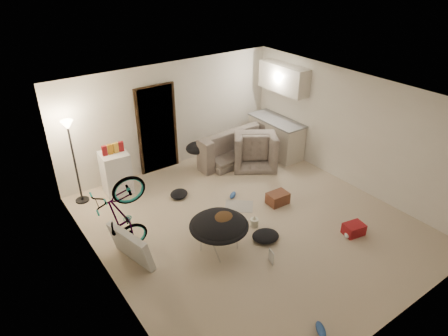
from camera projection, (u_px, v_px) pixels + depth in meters
floor at (250, 223)px, 7.75m from camera, size 5.50×6.00×0.02m
ceiling at (255, 99)px, 6.54m from camera, size 5.50×6.00×0.02m
wall_back at (171, 116)px, 9.29m from camera, size 5.50×0.02×2.50m
wall_front at (403, 260)px, 5.00m from camera, size 5.50×0.02×2.50m
wall_left at (103, 219)px, 5.74m from camera, size 0.02×6.00×2.50m
wall_right at (352, 130)px, 8.55m from camera, size 0.02×6.00×2.50m
doorway at (157, 129)px, 9.17m from camera, size 0.85×0.10×2.04m
door_trim at (157, 130)px, 9.15m from camera, size 0.97×0.04×2.10m
floor_lamp at (71, 145)px, 7.79m from camera, size 0.28×0.28×1.81m
kitchen_counter at (276, 137)px, 10.20m from camera, size 0.60×1.50×0.88m
counter_top at (277, 120)px, 9.97m from camera, size 0.64×1.54×0.04m
kitchen_uppers at (284, 78)px, 9.53m from camera, size 0.38×1.40×0.65m
sofa at (230, 147)px, 10.01m from camera, size 2.12×0.94×0.60m
armchair at (254, 150)px, 9.78m from camera, size 1.33×1.30×0.66m
bicycle at (124, 234)px, 6.77m from camera, size 1.67×0.87×0.92m
book_asset at (273, 265)px, 6.69m from camera, size 0.29×0.24×0.02m
mini_fridge at (116, 173)px, 8.51m from camera, size 0.59×0.59×0.94m
snack_box_0 at (105, 153)px, 8.17m from camera, size 0.10×0.08×0.30m
snack_box_1 at (110, 151)px, 8.23m from camera, size 0.11×0.08×0.30m
snack_box_2 at (116, 150)px, 8.29m from camera, size 0.11×0.08×0.30m
snack_box_3 at (121, 148)px, 8.35m from camera, size 0.11×0.09×0.30m
saucer_chair at (219, 230)px, 6.84m from camera, size 1.02×1.02×0.73m
hoodie at (222, 220)px, 6.75m from camera, size 0.60×0.56×0.22m
sofa_drape at (197, 148)px, 9.42m from camera, size 0.64×0.56×0.28m
tv_box at (131, 246)px, 6.65m from camera, size 0.46×0.98×0.64m
drink_case_a at (278, 198)px, 8.28m from camera, size 0.44×0.33×0.24m
drink_case_b at (354, 229)px, 7.39m from camera, size 0.41×0.34×0.21m
juicer at (254, 222)px, 7.60m from camera, size 0.16×0.16×0.23m
newspaper at (239, 206)px, 8.23m from camera, size 0.72×0.70×0.01m
book_blue at (236, 231)px, 7.48m from camera, size 0.34×0.35×0.03m
book_white at (239, 220)px, 7.80m from camera, size 0.27×0.32×0.03m
shoe_0 at (233, 195)px, 8.52m from camera, size 0.28×0.24×0.10m
shoe_2 at (321, 330)px, 5.50m from camera, size 0.25×0.31×0.11m
shoe_4 at (347, 234)px, 7.37m from camera, size 0.26×0.24×0.09m
clothes_lump_a at (266, 236)px, 7.26m from camera, size 0.60×0.56×0.16m
clothes_lump_b at (179, 194)px, 8.53m from camera, size 0.55×0.55×0.13m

